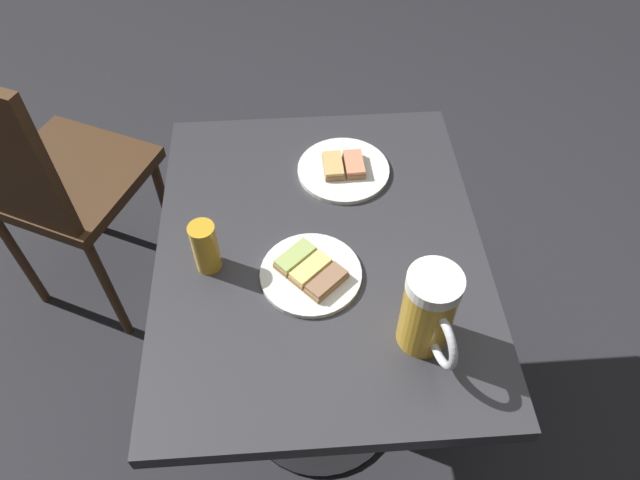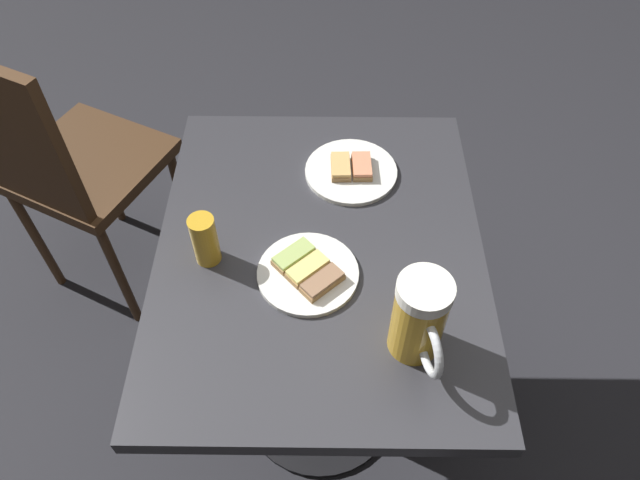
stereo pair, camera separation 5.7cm
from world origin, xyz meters
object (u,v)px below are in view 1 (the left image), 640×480
Objects in this scene: plate_near at (311,272)px; plate_far at (343,169)px; cafe_chair at (46,178)px; beer_glass_small at (205,247)px; beer_mug at (429,312)px.

plate_near and plate_far have the same top height.
plate_near is 0.86m from cafe_chair.
beer_glass_small is at bearing 78.60° from plate_near.
beer_mug is (-0.15, -0.19, 0.08)m from plate_near.
beer_mug is at bearing -11.32° from cafe_chair.
cafe_chair is (0.65, 0.86, -0.28)m from beer_mug.
plate_far is 0.22× the size of cafe_chair.
plate_far is 1.15× the size of beer_mug.
plate_near is at bearing 51.35° from beer_mug.
cafe_chair reaches higher than beer_glass_small.
plate_far is 0.44m from beer_mug.
plate_near is 0.25m from beer_mug.
beer_mug reaches higher than plate_far.
plate_near is at bearing -101.40° from beer_glass_small.
beer_mug is 0.19× the size of cafe_chair.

